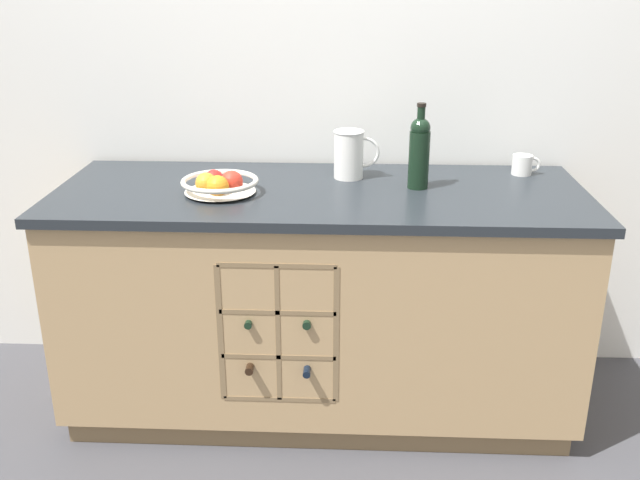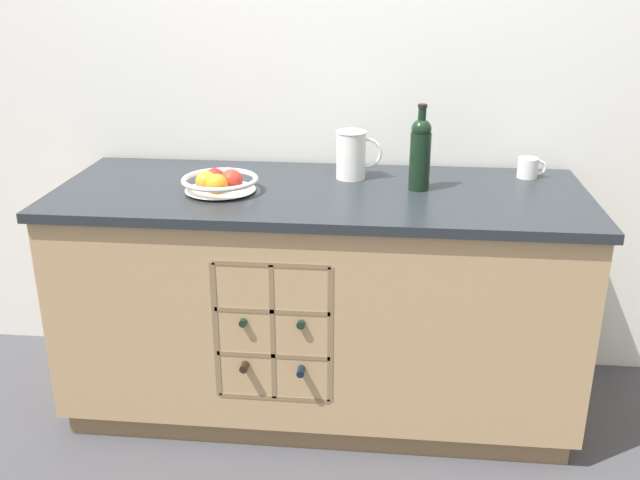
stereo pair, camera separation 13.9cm
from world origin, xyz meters
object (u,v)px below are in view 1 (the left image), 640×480
Objects in this scene: white_pitcher at (350,153)px; standing_wine_bottle at (419,151)px; fruit_bowl at (219,184)px; ceramic_mug at (523,165)px.

white_pitcher is 0.28m from standing_wine_bottle.
standing_wine_bottle is (0.72, 0.11, 0.10)m from fruit_bowl.
ceramic_mug is at bearing 6.63° from white_pitcher.
white_pitcher reaches higher than fruit_bowl.
white_pitcher is 0.69m from ceramic_mug.
fruit_bowl is 1.18m from ceramic_mug.
standing_wine_bottle is at bearing 8.98° from fruit_bowl.
ceramic_mug is (1.14, 0.31, -0.00)m from fruit_bowl.
fruit_bowl is 1.51× the size of white_pitcher.
white_pitcher is at bearing -173.37° from ceramic_mug.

